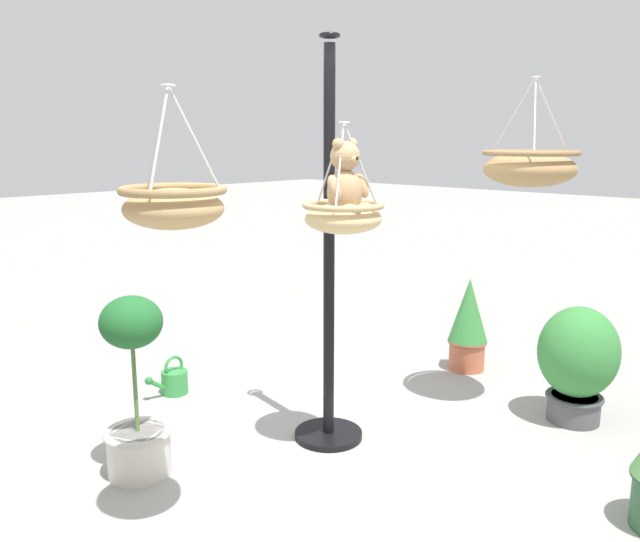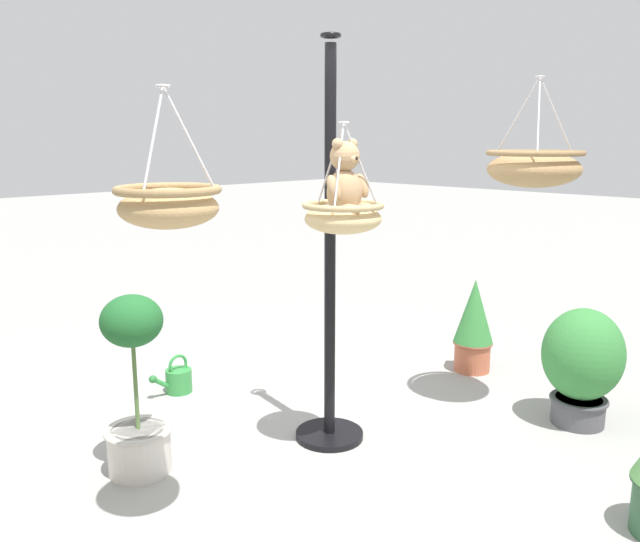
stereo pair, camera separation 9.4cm
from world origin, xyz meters
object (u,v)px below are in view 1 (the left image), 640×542
object	(u,v)px
teddy_bear	(346,183)
hanging_basket_right_low	(174,205)
potted_plant_trailing_ivy	(578,360)
watering_can	(173,381)
hanging_basket_with_teddy	(343,216)
potted_plant_small_succulent	(135,392)
potted_plant_conical_shrub	(468,324)
hanging_basket_left_high	(530,167)
display_pole_central	(329,321)

from	to	relation	value
teddy_bear	hanging_basket_right_low	size ratio (longest dim) A/B	0.73
potted_plant_trailing_ivy	watering_can	world-z (taller)	potted_plant_trailing_ivy
hanging_basket_with_teddy	potted_plant_small_succulent	distance (m)	1.55
potted_plant_trailing_ivy	potted_plant_conical_shrub	bearing A→B (deg)	-109.21
hanging_basket_left_high	watering_can	xyz separation A→B (m)	(1.48, -2.05, -1.63)
watering_can	potted_plant_small_succulent	bearing A→B (deg)	47.46
hanging_basket_with_teddy	potted_plant_small_succulent	world-z (taller)	hanging_basket_with_teddy
teddy_bear	hanging_basket_right_low	bearing A→B (deg)	4.02
display_pole_central	teddy_bear	world-z (taller)	display_pole_central
display_pole_central	teddy_bear	distance (m)	0.94
potted_plant_small_succulent	hanging_basket_with_teddy	bearing A→B (deg)	142.60
hanging_basket_with_teddy	teddy_bear	size ratio (longest dim) A/B	1.45
teddy_bear	hanging_basket_left_high	xyz separation A→B (m)	(-1.34, 0.42, 0.06)
hanging_basket_with_teddy	teddy_bear	distance (m)	0.19
display_pole_central	hanging_basket_with_teddy	xyz separation A→B (m)	(0.15, 0.25, 0.70)
display_pole_central	hanging_basket_with_teddy	world-z (taller)	display_pole_central
display_pole_central	potted_plant_trailing_ivy	xyz separation A→B (m)	(-1.36, 1.05, -0.34)
potted_plant_conical_shrub	teddy_bear	bearing A→B (deg)	8.98
display_pole_central	potted_plant_trailing_ivy	world-z (taller)	display_pole_central
hanging_basket_left_high	potted_plant_small_succulent	distance (m)	2.85
teddy_bear	hanging_basket_left_high	bearing A→B (deg)	162.45
potted_plant_small_succulent	watering_can	bearing A→B (deg)	-132.54
watering_can	potted_plant_conical_shrub	bearing A→B (deg)	146.77
hanging_basket_right_low	hanging_basket_left_high	bearing A→B (deg)	172.29
display_pole_central	hanging_basket_right_low	distance (m)	1.62
potted_plant_trailing_ivy	potted_plant_small_succulent	bearing A→B (deg)	-31.71
potted_plant_small_succulent	potted_plant_conical_shrub	size ratio (longest dim) A/B	1.35
hanging_basket_right_low	potted_plant_small_succulent	distance (m)	1.43
potted_plant_small_succulent	potted_plant_trailing_ivy	world-z (taller)	potted_plant_small_succulent
teddy_bear	hanging_basket_left_high	size ratio (longest dim) A/B	0.61
potted_plant_conical_shrub	watering_can	world-z (taller)	potted_plant_conical_shrub
hanging_basket_with_teddy	hanging_basket_right_low	xyz separation A→B (m)	(1.18, 0.10, 0.15)
display_pole_central	potted_plant_small_succulent	xyz separation A→B (m)	(1.10, -0.47, -0.28)
hanging_basket_with_teddy	potted_plant_small_succulent	bearing A→B (deg)	-37.40
hanging_basket_left_high	potted_plant_conical_shrub	bearing A→B (deg)	-127.25
hanging_basket_right_low	potted_plant_conical_shrub	size ratio (longest dim) A/B	0.75
hanging_basket_with_teddy	hanging_basket_right_low	world-z (taller)	hanging_basket_right_low
potted_plant_conical_shrub	watering_can	bearing A→B (deg)	-33.23
watering_can	teddy_bear	bearing A→B (deg)	94.97
hanging_basket_left_high	potted_plant_trailing_ivy	bearing A→B (deg)	116.56
display_pole_central	hanging_basket_left_high	xyz separation A→B (m)	(-1.19, 0.69, 0.95)
teddy_bear	watering_can	distance (m)	2.26
hanging_basket_with_teddy	hanging_basket_left_high	distance (m)	1.43
hanging_basket_with_teddy	potted_plant_conical_shrub	bearing A→B (deg)	-171.66
potted_plant_trailing_ivy	watering_can	bearing A→B (deg)	-55.42
hanging_basket_right_low	potted_plant_small_succulent	bearing A→B (deg)	-105.49
hanging_basket_right_low	watering_can	world-z (taller)	hanging_basket_right_low
hanging_basket_right_low	potted_plant_trailing_ivy	size ratio (longest dim) A/B	0.72
display_pole_central	potted_plant_small_succulent	world-z (taller)	display_pole_central
teddy_bear	watering_can	world-z (taller)	teddy_bear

